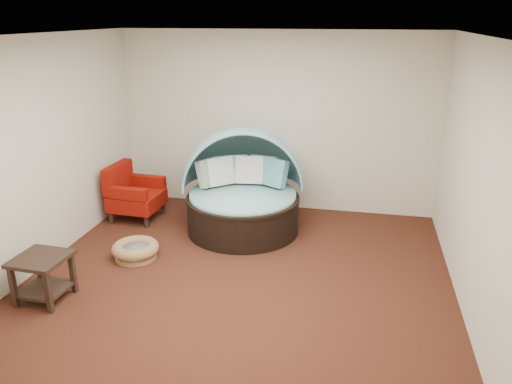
% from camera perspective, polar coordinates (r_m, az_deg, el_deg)
% --- Properties ---
extents(floor, '(5.00, 5.00, 0.00)m').
position_cam_1_polar(floor, '(6.10, -1.94, -9.90)').
color(floor, '#492214').
rests_on(floor, ground).
extents(wall_back, '(5.00, 0.00, 5.00)m').
position_cam_1_polar(wall_back, '(7.92, 2.32, 7.94)').
color(wall_back, beige).
rests_on(wall_back, floor).
extents(wall_front, '(5.00, 0.00, 5.00)m').
position_cam_1_polar(wall_front, '(3.36, -12.65, -9.49)').
color(wall_front, beige).
rests_on(wall_front, floor).
extents(wall_left, '(0.00, 5.00, 5.00)m').
position_cam_1_polar(wall_left, '(6.59, -23.74, 3.87)').
color(wall_left, beige).
rests_on(wall_left, floor).
extents(wall_right, '(0.00, 5.00, 5.00)m').
position_cam_1_polar(wall_right, '(5.52, 23.97, 0.98)').
color(wall_right, beige).
rests_on(wall_right, floor).
extents(ceiling, '(5.00, 5.00, 0.00)m').
position_cam_1_polar(ceiling, '(5.31, -2.31, 17.41)').
color(ceiling, white).
rests_on(ceiling, wall_back).
extents(canopy_daybed, '(2.05, 2.01, 1.50)m').
position_cam_1_polar(canopy_daybed, '(7.21, -1.56, 0.96)').
color(canopy_daybed, black).
rests_on(canopy_daybed, floor).
extents(pet_basket, '(0.61, 0.61, 0.21)m').
position_cam_1_polar(pet_basket, '(6.72, -13.59, -6.45)').
color(pet_basket, brown).
rests_on(pet_basket, floor).
extents(red_armchair, '(0.77, 0.77, 0.86)m').
position_cam_1_polar(red_armchair, '(7.91, -13.86, -0.21)').
color(red_armchair, black).
rests_on(red_armchair, floor).
extents(side_table, '(0.57, 0.57, 0.52)m').
position_cam_1_polar(side_table, '(6.01, -23.20, -8.42)').
color(side_table, black).
rests_on(side_table, floor).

